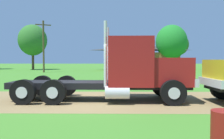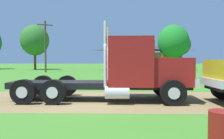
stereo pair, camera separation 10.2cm
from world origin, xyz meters
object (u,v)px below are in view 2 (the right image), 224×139
at_px(truck_foreground_white, 129,71).
at_px(steel_barrel, 223,134).
at_px(shed_building, 142,58).
at_px(utility_pole_near, 45,45).

distance_m(truck_foreground_white, steel_barrel, 6.17).
relative_size(truck_foreground_white, steel_barrel, 9.47).
relative_size(steel_barrel, shed_building, 0.06).
distance_m(truck_foreground_white, utility_pole_near, 25.26).
distance_m(steel_barrel, utility_pole_near, 31.32).
xyz_separation_m(truck_foreground_white, steel_barrel, (1.51, -5.91, -0.90)).
xyz_separation_m(steel_barrel, utility_pole_near, (-12.61, 28.44, 3.59)).
relative_size(truck_foreground_white, shed_building, 0.61).
bearing_deg(shed_building, truck_foreground_white, -97.31).
bearing_deg(truck_foreground_white, utility_pole_near, 116.21).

